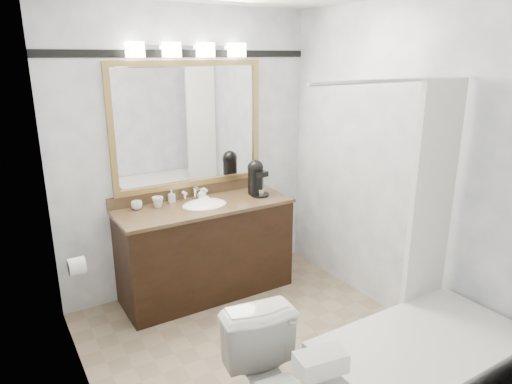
{
  "coord_description": "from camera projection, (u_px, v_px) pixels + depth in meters",
  "views": [
    {
      "loc": [
        -1.57,
        -2.41,
        2.1
      ],
      "look_at": [
        0.12,
        0.35,
        1.12
      ],
      "focal_mm": 32.0,
      "sensor_mm": 36.0,
      "label": 1
    }
  ],
  "objects": [
    {
      "name": "room",
      "position": [
        269.0,
        188.0,
        3.0
      ],
      "size": [
        2.42,
        2.62,
        2.52
      ],
      "color": "gray",
      "rests_on": "ground"
    },
    {
      "name": "vanity",
      "position": [
        206.0,
        248.0,
        4.07
      ],
      "size": [
        1.53,
        0.58,
        0.97
      ],
      "color": "black",
      "rests_on": "ground"
    },
    {
      "name": "mirror",
      "position": [
        189.0,
        125.0,
        3.98
      ],
      "size": [
        1.4,
        0.04,
        1.1
      ],
      "color": "#AC894D",
      "rests_on": "room"
    },
    {
      "name": "vanity_light_bar",
      "position": [
        188.0,
        49.0,
        3.75
      ],
      "size": [
        1.02,
        0.14,
        0.12
      ],
      "color": "silver",
      "rests_on": "room"
    },
    {
      "name": "accent_stripe",
      "position": [
        185.0,
        54.0,
        3.81
      ],
      "size": [
        2.4,
        0.01,
        0.06
      ],
      "primitive_type": "cube",
      "color": "black",
      "rests_on": "room"
    },
    {
      "name": "bathtub",
      "position": [
        421.0,
        360.0,
        2.82
      ],
      "size": [
        1.3,
        0.75,
        1.96
      ],
      "color": "white",
      "rests_on": "ground"
    },
    {
      "name": "tp_roll",
      "position": [
        77.0,
        266.0,
        3.13
      ],
      "size": [
        0.11,
        0.12,
        0.12
      ],
      "primitive_type": "cylinder",
      "rotation": [
        0.0,
        1.57,
        0.0
      ],
      "color": "white",
      "rests_on": "room"
    },
    {
      "name": "tissue_box",
      "position": [
        321.0,
        362.0,
        1.99
      ],
      "size": [
        0.24,
        0.16,
        0.09
      ],
      "primitive_type": "cube",
      "rotation": [
        0.0,
        0.0,
        -0.16
      ],
      "color": "white",
      "rests_on": "toilet"
    },
    {
      "name": "coffee_maker",
      "position": [
        256.0,
        177.0,
        4.17
      ],
      "size": [
        0.17,
        0.21,
        0.33
      ],
      "rotation": [
        0.0,
        0.0,
        0.23
      ],
      "color": "black",
      "rests_on": "vanity"
    },
    {
      "name": "cup_left",
      "position": [
        137.0,
        205.0,
        3.81
      ],
      "size": [
        0.12,
        0.12,
        0.07
      ],
      "primitive_type": "imported",
      "rotation": [
        0.0,
        0.0,
        -0.38
      ],
      "color": "white",
      "rests_on": "vanity"
    },
    {
      "name": "cup_right",
      "position": [
        158.0,
        202.0,
        3.86
      ],
      "size": [
        0.11,
        0.11,
        0.09
      ],
      "primitive_type": "imported",
      "rotation": [
        0.0,
        0.0,
        0.19
      ],
      "color": "white",
      "rests_on": "vanity"
    },
    {
      "name": "soap_bottle_a",
      "position": [
        172.0,
        196.0,
        3.99
      ],
      "size": [
        0.05,
        0.06,
        0.11
      ],
      "primitive_type": "imported",
      "rotation": [
        0.0,
        0.0,
        0.09
      ],
      "color": "white",
      "rests_on": "vanity"
    },
    {
      "name": "soap_bottle_b",
      "position": [
        201.0,
        193.0,
        4.09
      ],
      "size": [
        0.1,
        0.1,
        0.1
      ],
      "primitive_type": "imported",
      "rotation": [
        0.0,
        0.0,
        -0.43
      ],
      "color": "white",
      "rests_on": "vanity"
    },
    {
      "name": "soap_bar",
      "position": [
        204.0,
        198.0,
        4.06
      ],
      "size": [
        0.09,
        0.06,
        0.03
      ],
      "primitive_type": "cube",
      "rotation": [
        0.0,
        0.0,
        -0.04
      ],
      "color": "beige",
      "rests_on": "vanity"
    }
  ]
}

